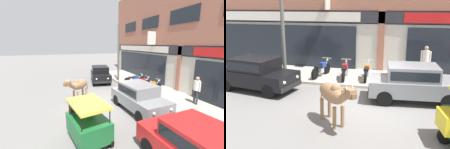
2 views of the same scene
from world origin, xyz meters
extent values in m
plane|color=slate|center=(0.00, 0.00, 0.00)|extent=(90.00, 90.00, 0.00)
cube|color=#A8A093|center=(0.00, 3.78, 0.06)|extent=(19.00, 3.17, 0.13)
cube|color=beige|center=(0.00, 5.64, 1.70)|extent=(23.00, 0.55, 3.40)
cube|color=#28282D|center=(0.00, 5.33, 3.05)|extent=(22.08, 0.08, 0.64)
cube|color=black|center=(-5.75, 5.32, 1.35)|extent=(8.74, 0.10, 2.40)
cube|color=silver|center=(-5.75, 5.30, 3.05)|extent=(9.20, 0.05, 0.52)
cube|color=#9E604C|center=(0.00, 5.35, 1.70)|extent=(0.36, 0.12, 3.40)
ellipsoid|color=#936B47|center=(-0.88, -1.58, 1.02)|extent=(1.34, 1.37, 0.60)
sphere|color=#936B47|center=(-0.69, -1.78, 1.25)|extent=(0.32, 0.32, 0.32)
cylinder|color=#936B47|center=(-0.48, -1.79, 0.36)|extent=(0.12, 0.12, 0.72)
cylinder|color=#936B47|center=(-0.68, -1.99, 0.36)|extent=(0.12, 0.12, 0.72)
cylinder|color=#936B47|center=(-1.08, -1.17, 0.36)|extent=(0.12, 0.12, 0.72)
cylinder|color=#936B47|center=(-1.28, -1.36, 0.36)|extent=(0.12, 0.12, 0.72)
cylinder|color=#936B47|center=(-0.31, -2.17, 1.17)|extent=(0.49, 0.50, 0.43)
cube|color=#936B47|center=(-0.13, -2.36, 1.34)|extent=(0.41, 0.41, 0.26)
cube|color=brown|center=(-0.01, -2.49, 1.30)|extent=(0.21, 0.21, 0.14)
cone|color=beige|center=(-0.09, -2.26, 1.52)|extent=(0.12, 0.12, 0.19)
cone|color=beige|center=(-0.23, -2.40, 1.52)|extent=(0.12, 0.12, 0.19)
cube|color=#936B47|center=(-0.07, -2.19, 1.40)|extent=(0.13, 0.13, 0.10)
cube|color=#936B47|center=(-0.31, -2.41, 1.40)|extent=(0.13, 0.13, 0.10)
cylinder|color=#936B47|center=(-1.39, -1.04, 0.80)|extent=(0.14, 0.15, 0.60)
cylinder|color=black|center=(-3.74, 1.40, 0.30)|extent=(0.62, 0.28, 0.60)
cylinder|color=black|center=(-3.98, -0.02, 0.30)|extent=(0.62, 0.28, 0.60)
cylinder|color=black|center=(-6.01, 1.78, 0.30)|extent=(0.62, 0.28, 0.60)
cylinder|color=black|center=(-6.25, 0.36, 0.30)|extent=(0.62, 0.28, 0.60)
cube|color=black|center=(-5.00, 0.88, 0.60)|extent=(3.72, 2.16, 0.60)
cube|color=black|center=(-5.10, 0.90, 1.18)|extent=(2.11, 1.74, 0.56)
cube|color=black|center=(-5.10, 0.90, 1.18)|extent=(1.97, 1.73, 0.35)
cube|color=black|center=(-3.29, 0.60, 0.38)|extent=(0.37, 1.52, 0.20)
cube|color=black|center=(-6.70, 1.17, 0.38)|extent=(0.37, 1.52, 0.20)
sphere|color=silver|center=(-3.18, 1.06, 0.68)|extent=(0.14, 0.14, 0.14)
sphere|color=silver|center=(-3.34, 0.12, 0.68)|extent=(0.14, 0.14, 0.14)
cube|color=red|center=(-6.65, 1.66, 0.70)|extent=(0.06, 0.16, 0.14)
cylinder|color=black|center=(2.81, 1.94, 0.30)|extent=(0.61, 0.23, 0.60)
cylinder|color=black|center=(2.94, 0.51, 0.30)|extent=(0.61, 0.23, 0.60)
cylinder|color=black|center=(0.52, 1.74, 0.30)|extent=(0.61, 0.23, 0.60)
cylinder|color=black|center=(0.65, 0.31, 0.30)|extent=(0.61, 0.23, 0.60)
cube|color=gray|center=(1.73, 1.13, 0.60)|extent=(3.63, 1.90, 0.60)
cube|color=gray|center=(1.63, 1.12, 1.18)|extent=(2.02, 1.60, 0.56)
cube|color=black|center=(1.63, 1.12, 1.18)|extent=(1.87, 1.61, 0.35)
cube|color=black|center=(0.01, 0.97, 0.38)|extent=(0.25, 1.52, 0.20)
cube|color=red|center=(-0.06, 1.47, 0.70)|extent=(0.04, 0.16, 0.14)
cube|color=red|center=(0.03, 0.48, 0.70)|extent=(0.04, 0.16, 0.14)
cylinder|color=black|center=(2.50, -2.08, 0.22)|extent=(0.45, 0.20, 0.44)
cube|color=yellow|center=(2.50, -2.08, 0.67)|extent=(0.52, 0.92, 0.52)
cylinder|color=black|center=(-2.68, 3.94, 0.41)|extent=(0.21, 0.57, 0.56)
cylinder|color=black|center=(-2.94, 2.72, 0.41)|extent=(0.21, 0.57, 0.56)
cube|color=#B2B5BA|center=(-2.81, 3.31, 0.45)|extent=(0.26, 0.35, 0.24)
cube|color=navy|center=(-2.78, 3.46, 0.71)|extent=(0.32, 0.44, 0.24)
cube|color=black|center=(-2.86, 3.07, 0.69)|extent=(0.32, 0.55, 0.12)
cylinder|color=#B2B5BA|center=(-2.69, 3.88, 0.71)|extent=(0.09, 0.27, 0.59)
cylinder|color=#B2B5BA|center=(-2.68, 3.92, 0.99)|extent=(0.52, 0.14, 0.03)
sphere|color=silver|center=(-2.67, 3.98, 0.87)|extent=(0.12, 0.12, 0.12)
cylinder|color=#B2B5BA|center=(-3.00, 2.98, 0.37)|extent=(0.16, 0.48, 0.06)
cylinder|color=black|center=(-1.62, 3.87, 0.41)|extent=(0.16, 0.57, 0.56)
cylinder|color=black|center=(-1.49, 2.63, 0.41)|extent=(0.16, 0.57, 0.56)
cube|color=#B2B5BA|center=(-1.55, 3.23, 0.45)|extent=(0.23, 0.34, 0.24)
cube|color=red|center=(-1.57, 3.39, 0.71)|extent=(0.28, 0.42, 0.24)
cube|color=black|center=(-1.52, 2.99, 0.69)|extent=(0.27, 0.54, 0.12)
cylinder|color=#B2B5BA|center=(-1.61, 3.81, 0.71)|extent=(0.07, 0.27, 0.59)
cylinder|color=#B2B5BA|center=(-1.62, 3.85, 0.99)|extent=(0.52, 0.09, 0.03)
sphere|color=silver|center=(-1.62, 3.91, 0.87)|extent=(0.12, 0.12, 0.12)
cylinder|color=#B2B5BA|center=(-1.62, 2.86, 0.37)|extent=(0.11, 0.48, 0.06)
cylinder|color=black|center=(-0.50, 4.03, 0.41)|extent=(0.13, 0.56, 0.56)
cylinder|color=black|center=(-0.44, 2.78, 0.41)|extent=(0.13, 0.56, 0.56)
cube|color=#B2B5BA|center=(-0.47, 3.39, 0.45)|extent=(0.21, 0.33, 0.24)
cube|color=orange|center=(-0.48, 3.55, 0.71)|extent=(0.26, 0.41, 0.24)
cube|color=black|center=(-0.46, 3.15, 0.69)|extent=(0.24, 0.53, 0.12)
cylinder|color=#B2B5BA|center=(-0.50, 3.97, 0.71)|extent=(0.05, 0.27, 0.59)
cylinder|color=#B2B5BA|center=(-0.50, 4.01, 0.99)|extent=(0.52, 0.06, 0.03)
sphere|color=silver|center=(-0.50, 4.07, 0.87)|extent=(0.12, 0.12, 0.12)
cylinder|color=#B2B5BA|center=(-0.56, 3.02, 0.37)|extent=(0.08, 0.48, 0.06)
cylinder|color=#2D2D33|center=(2.43, 4.46, 0.54)|extent=(0.11, 0.11, 0.82)
cylinder|color=#2D2D33|center=(2.25, 4.47, 0.54)|extent=(0.11, 0.11, 0.82)
cylinder|color=silver|center=(2.34, 4.47, 1.23)|extent=(0.32, 0.32, 0.56)
cylinder|color=silver|center=(2.55, 4.45, 1.20)|extent=(0.08, 0.08, 0.56)
cylinder|color=silver|center=(2.13, 4.48, 1.20)|extent=(0.08, 0.08, 0.56)
sphere|color=tan|center=(2.34, 4.47, 1.63)|extent=(0.20, 0.20, 0.20)
cylinder|color=#595651|center=(-4.44, 2.50, 2.68)|extent=(0.18, 0.18, 5.12)
camera|label=1|loc=(8.30, -2.79, 3.51)|focal=24.00mm
camera|label=2|loc=(1.23, -9.12, 3.73)|focal=42.00mm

